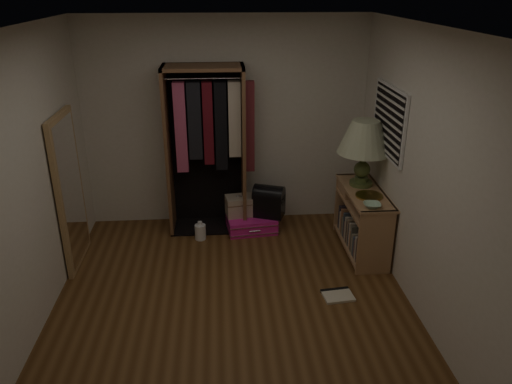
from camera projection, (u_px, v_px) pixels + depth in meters
ground at (233, 306)px, 4.88m from camera, size 4.00×4.00×0.00m
room_walls at (238, 159)px, 4.34m from camera, size 3.52×4.02×2.60m
console_bookshelf at (361, 218)px, 5.79m from camera, size 0.42×1.12×0.75m
open_wardrobe at (209, 136)px, 6.02m from camera, size 1.06×0.50×2.05m
floor_mirror at (70, 191)px, 5.35m from camera, size 0.06×0.80×1.70m
pink_suitcase at (251, 223)px, 6.34m from camera, size 0.67×0.52×0.19m
train_case at (240, 206)px, 6.30m from camera, size 0.40×0.31×0.27m
black_bag at (269, 200)px, 6.25m from camera, size 0.44×0.36×0.41m
table_lamp at (365, 138)px, 5.57m from camera, size 0.74×0.74×0.77m
brass_tray at (369, 196)px, 5.48m from camera, size 0.32×0.32×0.02m
ceramic_bowl at (372, 205)px, 5.21m from camera, size 0.20×0.20×0.04m
white_jug at (200, 232)px, 6.11m from camera, size 0.17×0.17×0.24m
floor_book at (337, 295)px, 5.03m from camera, size 0.32×0.27×0.03m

